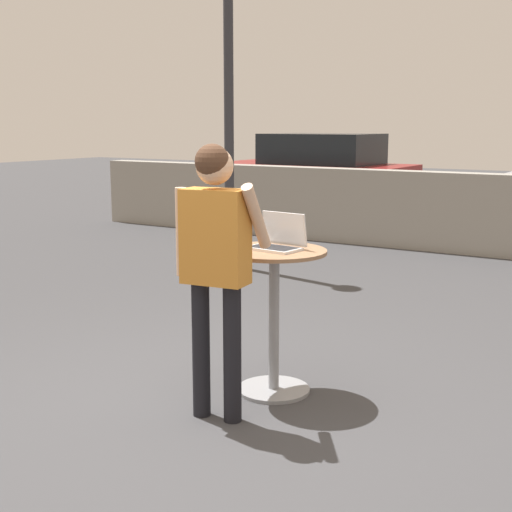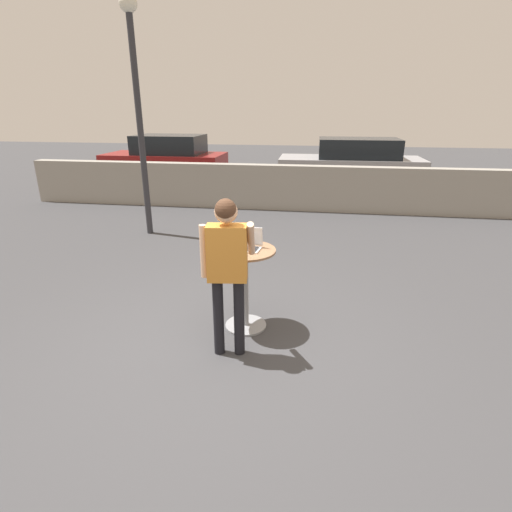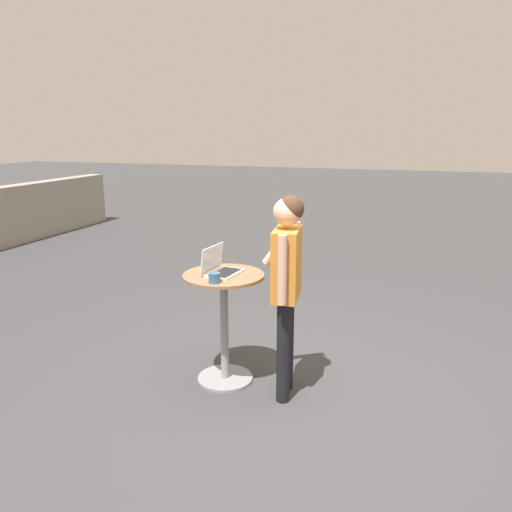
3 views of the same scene
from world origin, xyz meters
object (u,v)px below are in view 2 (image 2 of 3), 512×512
object	(u,v)px
parked_car_further_down	(167,158)
coffee_mug	(223,245)
street_lamp	(136,89)
standing_person	(227,260)
laptop	(246,244)
cafe_table	(245,279)
parked_car_near_street	(352,162)

from	to	relation	value
parked_car_further_down	coffee_mug	bearing A→B (deg)	-65.63
parked_car_further_down	street_lamp	xyz separation A→B (m)	(1.88, -6.04, 2.00)
standing_person	street_lamp	size ratio (longest dim) A/B	0.39
coffee_mug	standing_person	size ratio (longest dim) A/B	0.07
laptop	parked_car_further_down	world-z (taller)	parked_car_further_down
laptop	coffee_mug	bearing A→B (deg)	-167.08
standing_person	cafe_table	bearing A→B (deg)	82.79
cafe_table	standing_person	bearing A→B (deg)	-97.21
laptop	parked_car_near_street	world-z (taller)	parked_car_near_street
standing_person	street_lamp	bearing A→B (deg)	122.95
cafe_table	parked_car_near_street	distance (m)	9.51
cafe_table	laptop	xyz separation A→B (m)	(0.01, 0.03, 0.42)
parked_car_near_street	standing_person	bearing A→B (deg)	-100.73
parked_car_further_down	street_lamp	bearing A→B (deg)	-72.69
cafe_table	coffee_mug	xyz separation A→B (m)	(-0.25, -0.02, 0.41)
cafe_table	parked_car_near_street	world-z (taller)	parked_car_near_street
cafe_table	standing_person	xyz separation A→B (m)	(-0.07, -0.57, 0.45)
laptop	coffee_mug	world-z (taller)	laptop
coffee_mug	parked_car_further_down	distance (m)	10.43
coffee_mug	parked_car_near_street	distance (m)	9.58
coffee_mug	parked_car_further_down	world-z (taller)	parked_car_further_down
standing_person	street_lamp	world-z (taller)	street_lamp
cafe_table	street_lamp	bearing A→B (deg)	127.85
parked_car_near_street	parked_car_further_down	size ratio (longest dim) A/B	1.10
street_lamp	coffee_mug	bearing A→B (deg)	-55.01
cafe_table	street_lamp	xyz separation A→B (m)	(-2.67, 3.43, 2.18)
standing_person	parked_car_near_street	bearing A→B (deg)	79.27
laptop	coffee_mug	size ratio (longest dim) A/B	2.94
cafe_table	coffee_mug	bearing A→B (deg)	-174.23
cafe_table	laptop	distance (m)	0.42
parked_car_near_street	parked_car_further_down	xyz separation A→B (m)	(-6.35, 0.14, -0.00)
cafe_table	parked_car_further_down	size ratio (longest dim) A/B	0.24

